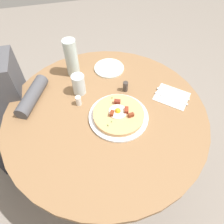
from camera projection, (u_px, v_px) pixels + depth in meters
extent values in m
plane|color=gray|center=(108.00, 170.00, 1.64)|extent=(6.00, 6.00, 0.00)
cylinder|color=olive|center=(106.00, 114.00, 1.08)|extent=(1.03, 1.03, 0.03)
cylinder|color=#333338|center=(107.00, 148.00, 1.36)|extent=(0.12, 0.12, 0.70)
cylinder|color=#333338|center=(108.00, 169.00, 1.63)|extent=(0.46, 0.46, 0.02)
cube|color=#2D2D33|center=(19.00, 140.00, 1.55)|extent=(0.32, 0.28, 0.45)
cylinder|color=#4C4C51|center=(32.00, 96.00, 1.09)|extent=(0.18, 0.26, 0.07)
cylinder|color=white|center=(118.00, 117.00, 1.04)|extent=(0.30, 0.30, 0.01)
cylinder|color=tan|center=(119.00, 114.00, 1.03)|extent=(0.25, 0.25, 0.02)
cylinder|color=white|center=(118.00, 112.00, 1.02)|extent=(0.09, 0.09, 0.01)
sphere|color=yellow|center=(118.00, 111.00, 1.01)|extent=(0.03, 0.03, 0.03)
cube|color=maroon|center=(131.00, 115.00, 1.00)|extent=(0.03, 0.02, 0.02)
cube|color=maroon|center=(126.00, 110.00, 1.01)|extent=(0.03, 0.04, 0.02)
cube|color=maroon|center=(117.00, 102.00, 1.05)|extent=(0.04, 0.03, 0.02)
cube|color=maroon|center=(112.00, 113.00, 1.00)|extent=(0.03, 0.03, 0.02)
cube|color=#387F2D|center=(108.00, 125.00, 0.97)|extent=(0.01, 0.01, 0.00)
cube|color=#387F2D|center=(118.00, 111.00, 1.02)|extent=(0.00, 0.01, 0.00)
cube|color=#387F2D|center=(112.00, 122.00, 0.98)|extent=(0.00, 0.01, 0.00)
cube|color=#387F2D|center=(112.00, 98.00, 1.08)|extent=(0.01, 0.00, 0.00)
cube|color=#387F2D|center=(126.00, 114.00, 1.01)|extent=(0.01, 0.01, 0.00)
cube|color=#387F2D|center=(110.00, 114.00, 1.01)|extent=(0.01, 0.01, 0.00)
cylinder|color=silver|center=(109.00, 68.00, 1.27)|extent=(0.18, 0.18, 0.01)
cube|color=white|center=(172.00, 96.00, 1.13)|extent=(0.22, 0.22, 0.00)
cube|color=silver|center=(171.00, 98.00, 1.12)|extent=(0.14, 0.13, 0.00)
cube|color=silver|center=(173.00, 94.00, 1.14)|extent=(0.14, 0.13, 0.00)
cylinder|color=silver|center=(79.00, 84.00, 1.11)|extent=(0.07, 0.07, 0.12)
cylinder|color=silver|center=(71.00, 58.00, 1.16)|extent=(0.07, 0.07, 0.22)
cylinder|color=white|center=(79.00, 101.00, 1.08)|extent=(0.03, 0.03, 0.05)
cylinder|color=#3F3833|center=(125.00, 86.00, 1.14)|extent=(0.03, 0.03, 0.06)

